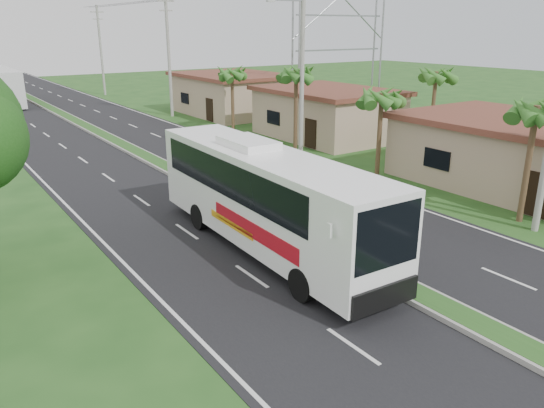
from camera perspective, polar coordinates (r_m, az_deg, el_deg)
ground at (r=16.92m, az=17.57°, el=-10.70°), size 180.00×180.00×0.00m
road_asphalt at (r=32.19m, az=-11.28°, el=3.75°), size 14.00×160.00×0.02m
median_strip at (r=32.16m, az=-11.29°, el=3.91°), size 1.20×160.00×0.18m
lane_edge_left at (r=30.32m, az=-22.93°, el=1.69°), size 0.12×160.00×0.01m
lane_edge_right at (r=35.25m, az=-1.23°, el=5.37°), size 0.12×160.00×0.01m
shop_near at (r=30.59m, az=25.62°, el=4.93°), size 8.60×12.60×3.52m
shop_mid at (r=40.78m, az=5.91°, el=9.73°), size 7.60×10.60×3.67m
shop_far at (r=52.14m, az=-4.23°, el=11.76°), size 8.60×11.60×3.82m
palm_verge_a at (r=24.34m, az=26.55°, el=8.87°), size 2.40×2.40×5.45m
palm_verge_b at (r=30.08m, az=11.72°, el=11.16°), size 2.40×2.40×5.05m
palm_verge_c at (r=34.84m, az=2.62°, el=13.73°), size 2.40×2.40×5.85m
palm_verge_d at (r=42.65m, az=-4.33°, el=13.80°), size 2.40×2.40×5.25m
palm_behind_shop at (r=38.05m, az=17.24°, el=13.07°), size 2.40×2.40×5.65m
utility_pole_b at (r=33.77m, az=3.24°, el=15.50°), size 3.20×0.28×12.00m
utility_pole_c at (r=51.12m, az=-11.05°, el=15.56°), size 1.60×0.28×11.00m
utility_pole_d at (r=69.89m, az=-17.94°, el=15.53°), size 1.60×0.28×10.50m
billboard_lattice at (r=51.61m, az=7.24°, el=17.05°), size 10.18×1.18×12.07m
coach_bus_main at (r=19.45m, az=-0.76°, el=1.17°), size 2.96×12.55×4.03m
coach_bus_far at (r=65.50m, az=-27.21°, el=11.38°), size 3.02×12.98×3.77m
motorcyclist at (r=16.39m, az=8.06°, el=-7.47°), size 1.73×0.74×2.37m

